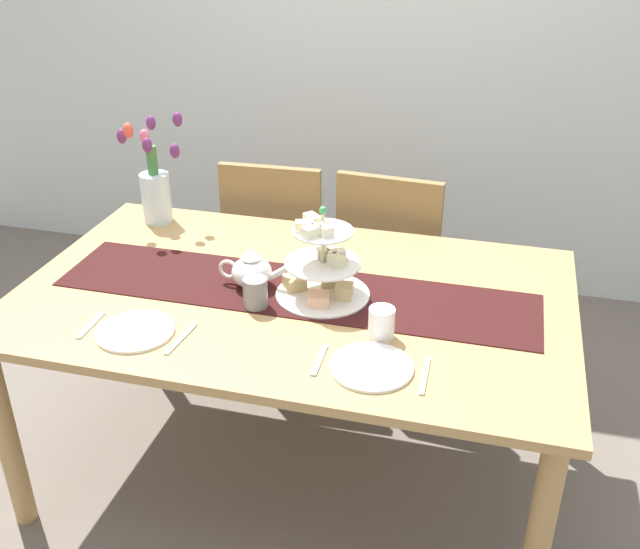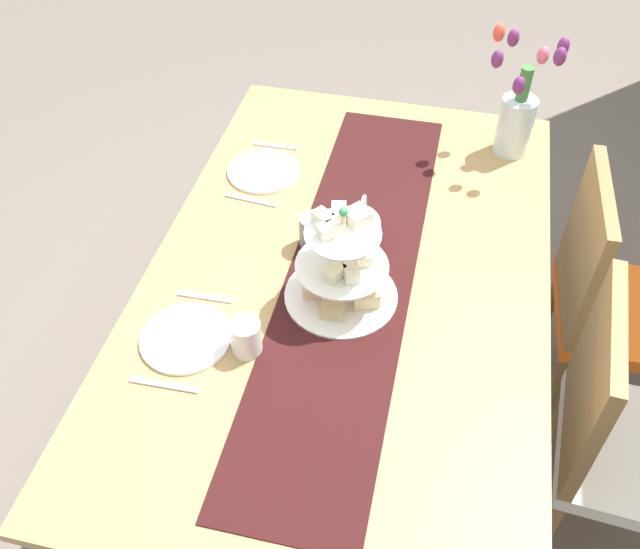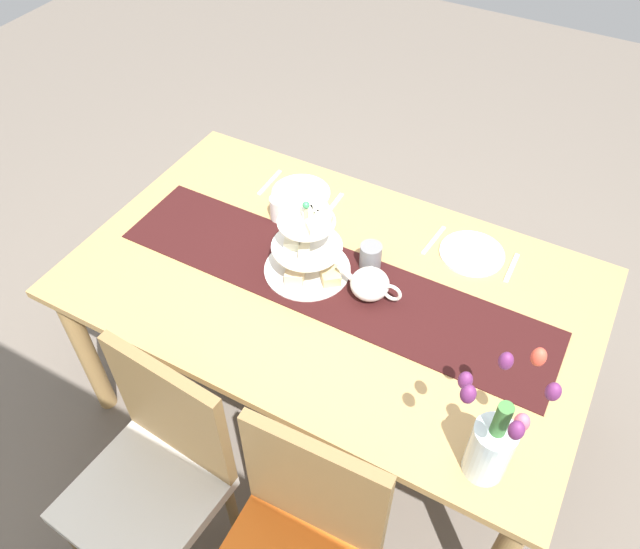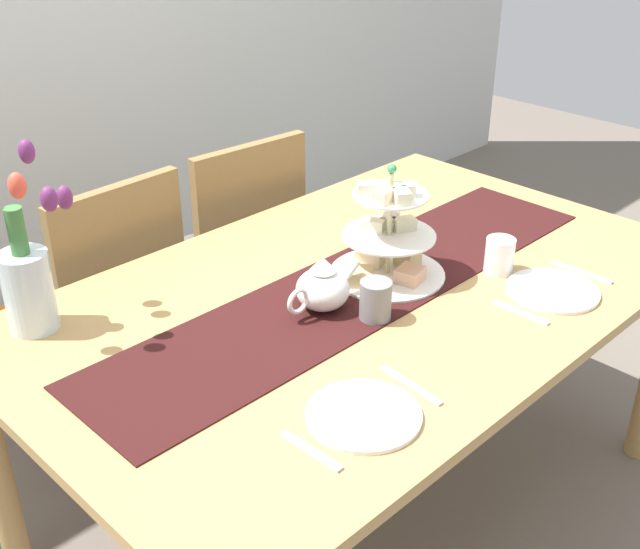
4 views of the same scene
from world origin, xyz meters
name	(u,v)px [view 4 (image 4 of 4)]	position (x,y,z in m)	size (l,w,h in m)	color
ground_plane	(356,506)	(0.00, 0.00, 0.00)	(8.00, 8.00, 0.00)	#6B6056
dining_table	(361,318)	(0.00, 0.00, 0.65)	(1.77, 1.09, 0.74)	tan
chair_left	(106,302)	(-0.30, 0.77, 0.50)	(0.44, 0.44, 0.91)	olive
chair_right	(234,250)	(0.20, 0.77, 0.50)	(0.45, 0.45, 0.91)	olive
table_runner	(359,287)	(0.00, 0.01, 0.74)	(1.55, 0.34, 0.00)	black
tiered_cake_stand	(387,243)	(0.09, 0.00, 0.83)	(0.30, 0.30, 0.30)	beige
teapot	(322,287)	(-0.14, 0.00, 0.80)	(0.24, 0.13, 0.14)	white
tulip_vase	(26,272)	(-0.67, 0.41, 0.88)	(0.23, 0.23, 0.42)	silver
dinner_plate_left	(364,415)	(-0.38, -0.35, 0.74)	(0.23, 0.23, 0.01)	white
fork_left	(311,451)	(-0.52, -0.35, 0.74)	(0.02, 0.15, 0.01)	silver
knife_left	(411,385)	(-0.23, -0.35, 0.74)	(0.01, 0.17, 0.01)	silver
dinner_plate_right	(553,291)	(0.32, -0.35, 0.74)	(0.23, 0.23, 0.01)	white
fork_right	(521,312)	(0.18, -0.35, 0.74)	(0.02, 0.15, 0.01)	silver
knife_right	(582,272)	(0.47, -0.35, 0.74)	(0.01, 0.17, 0.01)	silver
mug_grey	(376,300)	(-0.09, -0.12, 0.79)	(0.08, 0.08, 0.10)	slate
mug_white_text	(500,256)	(0.32, -0.19, 0.78)	(0.08, 0.08, 0.10)	white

